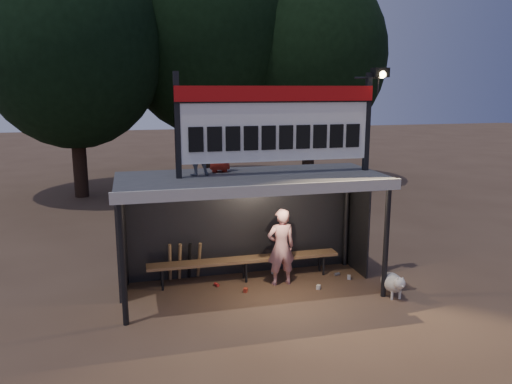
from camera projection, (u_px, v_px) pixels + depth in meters
ground at (251, 290)px, 9.88m from camera, size 80.00×80.00×0.00m
player at (281, 247)px, 10.04m from camera, size 0.59×0.40×1.58m
child_a at (196, 150)px, 9.27m from camera, size 0.49×0.39×0.94m
child_b at (219, 145)px, 9.65m from camera, size 0.52×0.34×1.07m
dugout_shelter at (248, 197)px, 9.73m from camera, size 5.10×2.08×2.32m
scoreboard_assembly at (280, 121)px, 9.32m from camera, size 4.10×0.27×1.99m
bench at (245, 260)px, 10.31m from camera, size 4.00×0.35×0.48m
tree_left at (71, 41)px, 17.28m from camera, size 6.46×6.46×9.27m
tree_mid at (207, 30)px, 19.77m from camera, size 7.22×7.22×10.36m
tree_right at (310, 56)px, 19.98m from camera, size 6.08×6.08×8.72m
dog at (393, 283)px, 9.54m from camera, size 0.36×0.81×0.49m
bats at (185, 261)px, 10.28m from camera, size 0.68×0.36×0.84m
litter at (291, 281)px, 10.26m from camera, size 2.87×1.09×0.08m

